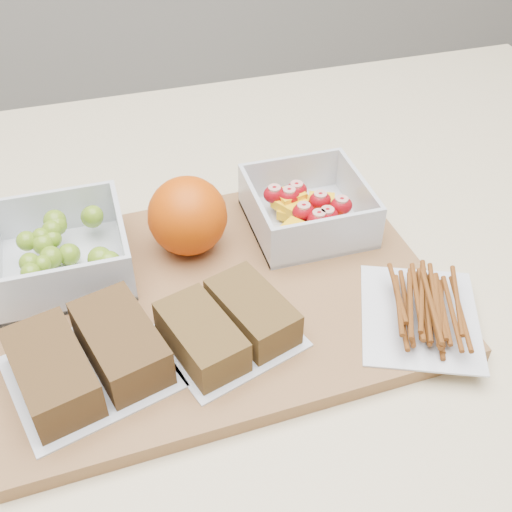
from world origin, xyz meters
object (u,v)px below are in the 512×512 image
object	(u,v)px
pretzel_bag	(422,307)
sandwich_bag_center	(227,325)
cutting_board	(216,297)
grape_container	(63,251)
fruit_container	(307,210)
orange	(188,216)
sandwich_bag_left	(87,358)

from	to	relation	value
pretzel_bag	sandwich_bag_center	bearing A→B (deg)	171.64
cutting_board	pretzel_bag	distance (m)	0.20
grape_container	pretzel_bag	bearing A→B (deg)	-27.64
cutting_board	fruit_container	bearing A→B (deg)	29.05
orange	sandwich_bag_left	distance (m)	0.18
grape_container	pretzel_bag	xyz separation A→B (m)	(0.31, -0.16, -0.01)
grape_container	pretzel_bag	distance (m)	0.35
cutting_board	pretzel_bag	world-z (taller)	pretzel_bag
fruit_container	pretzel_bag	xyz separation A→B (m)	(0.05, -0.16, -0.01)
sandwich_bag_left	pretzel_bag	xyz separation A→B (m)	(0.30, -0.02, -0.01)
sandwich_bag_center	pretzel_bag	xyz separation A→B (m)	(0.18, -0.03, -0.00)
cutting_board	pretzel_bag	size ratio (longest dim) A/B	2.62
fruit_container	orange	bearing A→B (deg)	-179.86
fruit_container	sandwich_bag_center	xyz separation A→B (m)	(-0.12, -0.13, -0.00)
orange	fruit_container	bearing A→B (deg)	0.14
orange	pretzel_bag	world-z (taller)	orange
sandwich_bag_center	pretzel_bag	distance (m)	0.18
cutting_board	orange	distance (m)	0.09
fruit_container	sandwich_bag_left	size ratio (longest dim) A/B	0.78
sandwich_bag_left	grape_container	bearing A→B (deg)	93.99
cutting_board	pretzel_bag	bearing A→B (deg)	-29.18
cutting_board	fruit_container	xyz separation A→B (m)	(0.12, 0.07, 0.03)
sandwich_bag_left	pretzel_bag	size ratio (longest dim) A/B	0.97
fruit_container	sandwich_bag_center	size ratio (longest dim) A/B	0.86
sandwich_bag_left	sandwich_bag_center	size ratio (longest dim) A/B	1.11
cutting_board	sandwich_bag_center	distance (m)	0.07
cutting_board	fruit_container	size ratio (longest dim) A/B	3.48
cutting_board	fruit_container	distance (m)	0.14
grape_container	sandwich_bag_center	bearing A→B (deg)	-45.86
cutting_board	grape_container	bearing A→B (deg)	149.26
grape_container	fruit_container	distance (m)	0.25
sandwich_bag_left	sandwich_bag_center	bearing A→B (deg)	2.41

